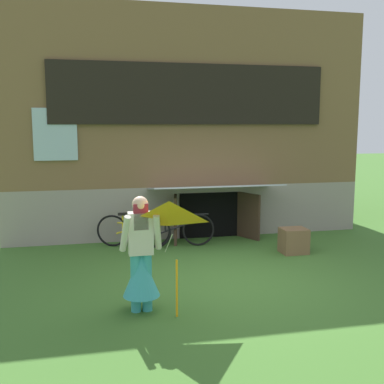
# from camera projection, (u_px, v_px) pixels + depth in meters

# --- Properties ---
(ground_plane) EXTENTS (60.00, 60.00, 0.00)m
(ground_plane) POSITION_uv_depth(u_px,v_px,m) (229.00, 279.00, 7.95)
(ground_plane) COLOR #3D6B28
(log_house) EXTENTS (8.34, 6.24, 5.20)m
(log_house) POSITION_uv_depth(u_px,v_px,m) (171.00, 125.00, 12.94)
(log_house) COLOR gray
(log_house) RESTS_ON ground_plane
(person) EXTENTS (0.61, 0.53, 1.65)m
(person) POSITION_uv_depth(u_px,v_px,m) (141.00, 264.00, 6.51)
(person) COLOR teal
(person) RESTS_ON ground_plane
(kite) EXTENTS (0.92, 1.00, 1.52)m
(kite) POSITION_uv_depth(u_px,v_px,m) (169.00, 231.00, 5.97)
(kite) COLOR orange
(kite) RESTS_ON ground_plane
(bicycle_black) EXTENTS (1.65, 0.18, 0.75)m
(bicycle_black) POSITION_uv_depth(u_px,v_px,m) (176.00, 230.00, 10.04)
(bicycle_black) COLOR black
(bicycle_black) RESTS_ON ground_plane
(bicycle_yellow) EXTENTS (1.55, 0.59, 0.74)m
(bicycle_yellow) POSITION_uv_depth(u_px,v_px,m) (133.00, 231.00, 9.99)
(bicycle_yellow) COLOR black
(bicycle_yellow) RESTS_ON ground_plane
(wooden_crate) EXTENTS (0.52, 0.44, 0.51)m
(wooden_crate) POSITION_uv_depth(u_px,v_px,m) (294.00, 241.00, 9.56)
(wooden_crate) COLOR brown
(wooden_crate) RESTS_ON ground_plane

